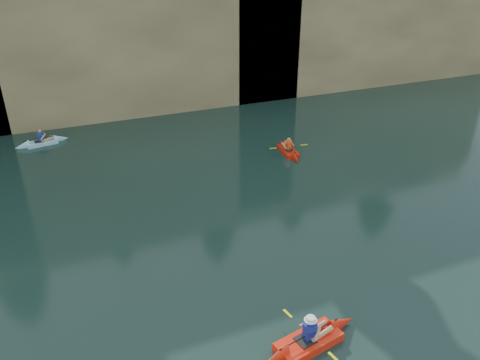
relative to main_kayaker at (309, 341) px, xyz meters
name	(u,v)px	position (x,y,z in m)	size (l,w,h in m)	color
ground	(236,328)	(-1.77, 1.55, -0.19)	(160.00, 160.00, 0.00)	black
cliff	(93,15)	(-1.77, 31.55, 5.81)	(70.00, 16.00, 12.00)	tan
cliff_slab_center	(138,32)	(0.23, 24.15, 5.51)	(24.00, 2.40, 11.40)	tan
cliff_slab_east	(377,26)	(20.23, 24.15, 4.73)	(26.00, 2.40, 9.84)	tan
sea_cave_center	(56,103)	(-5.77, 23.50, 1.41)	(3.50, 1.00, 3.20)	black
sea_cave_east	(249,73)	(8.23, 23.50, 2.06)	(5.00, 1.00, 4.50)	black
main_kayaker	(309,341)	(0.00, 0.00, 0.00)	(3.87, 2.52, 1.41)	red
kayaker_red_far	(288,151)	(6.42, 13.42, -0.04)	(2.34, 3.30, 1.19)	red
kayaker_ltblue_mid	(42,142)	(-7.01, 20.43, -0.04)	(3.26, 2.36, 1.21)	#94DBF7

